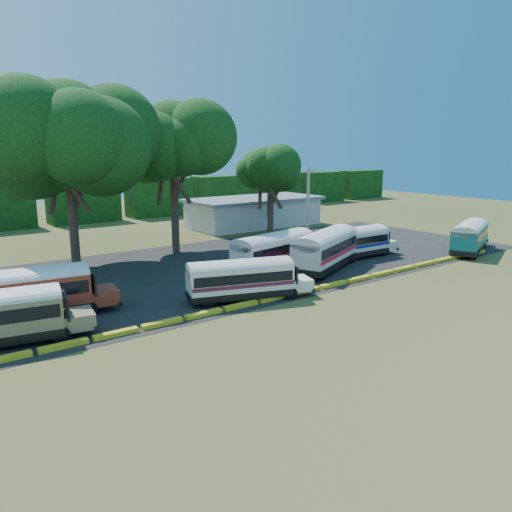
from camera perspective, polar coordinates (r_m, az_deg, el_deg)
ground at (r=36.77m, az=4.94°, el=-4.98°), size 160.00×160.00×0.00m
asphalt_strip at (r=46.61m, az=-3.93°, el=-1.22°), size 64.00×24.00×0.02m
curb at (r=37.45m, az=3.93°, el=-4.40°), size 53.70×0.45×0.30m
terminal_building at (r=70.35m, az=-0.22°, el=5.10°), size 19.00×9.00×4.00m
treeline_backdrop at (r=78.19m, az=-19.10°, el=5.87°), size 130.00×4.00×6.00m
bus_red at (r=34.94m, az=-25.19°, el=-3.69°), size 10.72×3.85×3.45m
bus_cream_west at (r=36.06m, az=-1.53°, el=-2.44°), size 9.51×5.03×3.04m
bus_cream_east at (r=44.74m, az=2.19°, el=0.79°), size 10.84×4.62×3.47m
bus_white_red at (r=45.35m, az=8.03°, el=0.97°), size 11.26×7.02×3.66m
bus_white_blue at (r=50.52m, az=11.16°, el=1.70°), size 9.69×2.61×3.17m
bus_teal at (r=57.04m, az=23.28°, el=2.22°), size 10.15×6.00×3.28m
tree_west at (r=46.41m, az=-20.85°, el=12.69°), size 12.66×12.66×16.51m
tree_center at (r=52.30m, az=-9.55°, el=13.02°), size 10.29×10.29×15.53m
tree_east at (r=62.95m, az=1.66°, el=9.40°), size 6.83×6.83×10.28m
utility_pole at (r=52.56m, az=5.94°, el=5.35°), size 1.60×0.30×8.93m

